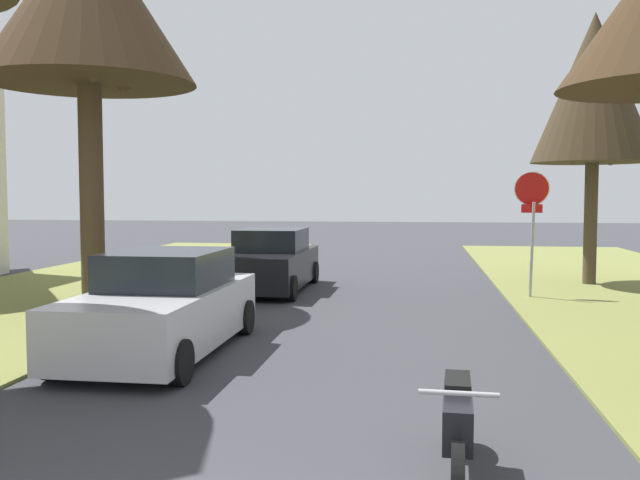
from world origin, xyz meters
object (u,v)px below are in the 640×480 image
stop_sign_far (532,206)px  parked_sedan_black (271,262)px  street_tree_right_far (594,89)px  parked_motorcycle (457,426)px  parked_sedan_silver (164,307)px  street_tree_left_mid_b (88,2)px

stop_sign_far → parked_sedan_black: (-6.37, 0.51, -1.45)m
street_tree_right_far → parked_motorcycle: street_tree_right_far is taller
street_tree_right_far → stop_sign_far: bearing=-126.0°
parked_sedan_silver → street_tree_left_mid_b: bearing=128.2°
street_tree_right_far → parked_sedan_silver: bearing=-132.2°
street_tree_right_far → parked_sedan_black: (-8.33, -2.18, -4.53)m
parked_sedan_silver → parked_sedan_black: size_ratio=1.00×
parked_sedan_black → street_tree_left_mid_b: bearing=-136.2°
parked_motorcycle → parked_sedan_black: bearing=110.0°
stop_sign_far → parked_sedan_silver: (-6.49, -6.60, -1.45)m
stop_sign_far → parked_sedan_silver: bearing=-134.5°
street_tree_left_mid_b → parked_sedan_silver: 7.72m
stop_sign_far → parked_motorcycle: 11.17m
street_tree_left_mid_b → parked_sedan_silver: street_tree_left_mid_b is taller
parked_sedan_black → stop_sign_far: bearing=-4.6°
parked_motorcycle → parked_sedan_silver: bearing=135.2°
street_tree_left_mid_b → parked_sedan_black: 7.37m
street_tree_left_mid_b → parked_motorcycle: size_ratio=4.07×
stop_sign_far → street_tree_right_far: size_ratio=0.41×
parked_sedan_black → parked_motorcycle: parked_sedan_black is taller
street_tree_left_mid_b → parked_sedan_black: street_tree_left_mid_b is taller
stop_sign_far → parked_sedan_silver: 9.37m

